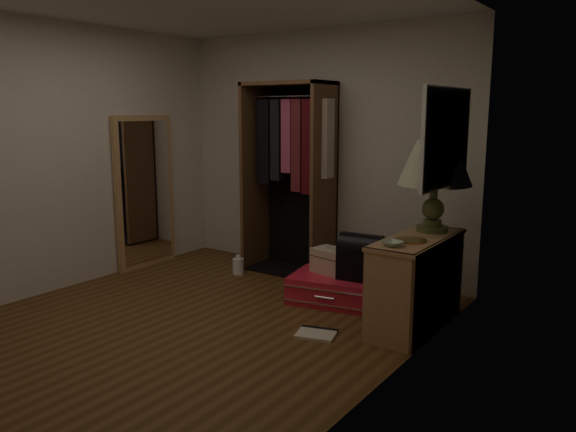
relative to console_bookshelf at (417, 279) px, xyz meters
The scene contains 13 objects.
ground 1.89m from the console_bookshelf, 145.87° to the right, with size 4.00×4.00×0.00m, color #553518.
room_walls 2.09m from the console_bookshelf, 145.67° to the right, with size 3.52×4.02×2.60m.
console_bookshelf is the anchor object (origin of this frame).
open_wardrobe 2.07m from the console_bookshelf, 157.32° to the left, with size 1.01×0.50×2.05m.
floor_mirror 3.27m from the console_bookshelf, behind, with size 0.06×0.80×1.70m.
pink_suitcase 0.90m from the console_bookshelf, behind, with size 0.91×0.74×0.25m.
train_case 0.95m from the console_bookshelf, 169.09° to the left, with size 0.38×0.30×0.25m.
black_bag 0.63m from the console_bookshelf, 165.39° to the left, with size 0.41×0.29×0.42m.
table_lamp 0.96m from the console_bookshelf, 88.75° to the left, with size 0.79×0.79×0.76m.
brass_tray 0.41m from the console_bookshelf, 88.26° to the right, with size 0.28×0.28×0.01m.
ceramic_bowl 0.57m from the console_bookshelf, 95.99° to the right, with size 0.15×0.15×0.04m, color #ABCCAA.
white_jug 2.19m from the console_bookshelf, behind, with size 0.12×0.12×0.21m.
floor_book 0.94m from the console_bookshelf, 130.24° to the right, with size 0.36×0.32×0.03m.
Camera 1 is at (3.20, -3.19, 1.75)m, focal length 35.00 mm.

